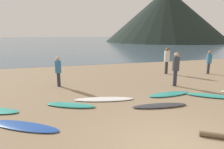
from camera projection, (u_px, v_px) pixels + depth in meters
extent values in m
cube|color=#8C7559|center=(95.00, 74.00, 14.12)|extent=(120.00, 120.00, 0.20)
cube|color=#475B6B|center=(63.00, 41.00, 64.05)|extent=(140.00, 100.00, 0.01)
cone|color=black|center=(166.00, 15.00, 59.38)|extent=(36.14, 36.14, 15.46)
ellipsoid|color=#1E479E|center=(24.00, 126.00, 5.96)|extent=(2.32, 1.73, 0.07)
ellipsoid|color=teal|center=(70.00, 105.00, 7.64)|extent=(1.99, 1.32, 0.09)
ellipsoid|color=white|center=(104.00, 99.00, 8.34)|extent=(2.58, 1.07, 0.07)
ellipsoid|color=#333338|center=(160.00, 106.00, 7.59)|extent=(2.22, 0.75, 0.08)
ellipsoid|color=teal|center=(169.00, 94.00, 9.02)|extent=(2.14, 0.76, 0.08)
ellipsoid|color=teal|center=(212.00, 96.00, 8.74)|extent=(2.04, 1.63, 0.10)
cylinder|color=#2D2D38|center=(166.00, 68.00, 13.51)|extent=(0.20, 0.20, 0.84)
cylinder|color=beige|center=(167.00, 56.00, 13.34)|extent=(0.37, 0.37, 0.73)
sphere|color=brown|center=(167.00, 49.00, 13.24)|extent=(0.24, 0.24, 0.24)
cylinder|color=#2D2D38|center=(208.00, 68.00, 13.50)|extent=(0.18, 0.18, 0.74)
cylinder|color=teal|center=(209.00, 58.00, 13.35)|extent=(0.32, 0.32, 0.65)
sphere|color=#936B4C|center=(210.00, 52.00, 13.26)|extent=(0.21, 0.21, 0.21)
cylinder|color=#2D2D38|center=(175.00, 78.00, 10.44)|extent=(0.20, 0.20, 0.84)
cylinder|color=#333842|center=(176.00, 64.00, 10.28)|extent=(0.36, 0.36, 0.73)
sphere|color=tan|center=(177.00, 55.00, 10.17)|extent=(0.24, 0.24, 0.24)
cylinder|color=#2D2D38|center=(59.00, 80.00, 10.37)|extent=(0.18, 0.18, 0.74)
cylinder|color=teal|center=(58.00, 67.00, 10.23)|extent=(0.32, 0.32, 0.64)
sphere|color=tan|center=(58.00, 59.00, 10.14)|extent=(0.21, 0.21, 0.21)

